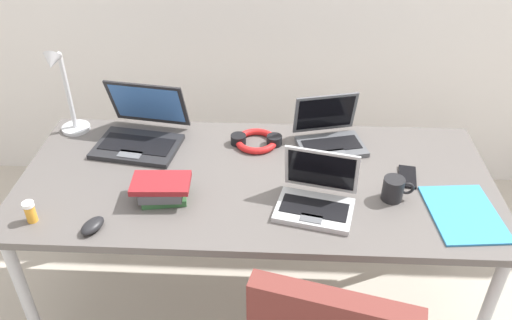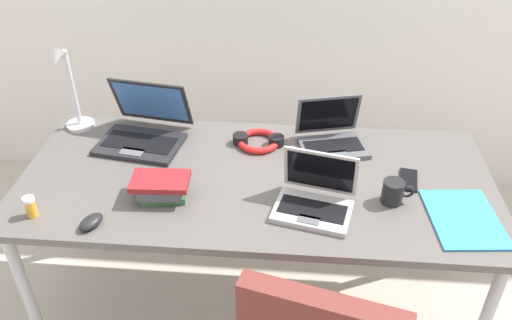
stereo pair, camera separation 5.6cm
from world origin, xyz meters
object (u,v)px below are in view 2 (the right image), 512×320
laptop_back_right (315,199)px  desk_lamp (69,90)px  laptop_front_right (143,131)px  headphones (258,141)px  computer_mouse (91,222)px  paper_folder_front_right (464,219)px  laptop_front_left (332,137)px  coffee_mug (393,192)px  cell_phone (408,180)px  pill_bottle (31,206)px  book_stack (162,186)px

laptop_back_right → desk_lamp: bearing=156.6°
laptop_front_right → headphones: size_ratio=1.77×
computer_mouse → paper_folder_front_right: size_ratio=0.31×
laptop_front_right → laptop_front_left: 0.78m
desk_lamp → laptop_front_right: (0.31, -0.05, -0.15)m
laptop_front_left → coffee_mug: size_ratio=2.75×
cell_phone → pill_bottle: size_ratio=1.72×
computer_mouse → headphones: size_ratio=0.45×
computer_mouse → cell_phone: computer_mouse is taller
pill_bottle → laptop_front_right: bearing=62.8°
cell_phone → computer_mouse: bearing=-153.4°
laptop_back_right → cell_phone: size_ratio=2.24×
desk_lamp → laptop_front_right: size_ratio=1.06×
computer_mouse → paper_folder_front_right: computer_mouse is taller
laptop_back_right → paper_folder_front_right: 0.51m
computer_mouse → paper_folder_front_right: bearing=30.8°
desk_lamp → computer_mouse: 0.68m
laptop_front_left → headphones: bearing=-178.1°
coffee_mug → cell_phone: bearing=58.6°
desk_lamp → book_stack: 0.65m
laptop_front_right → paper_folder_front_right: bearing=-18.3°
pill_bottle → book_stack: book_stack is taller
laptop_back_right → paper_folder_front_right: laptop_back_right is taller
headphones → coffee_mug: coffee_mug is taller
coffee_mug → laptop_front_right: bearing=161.7°
headphones → pill_bottle: 0.91m
paper_folder_front_right → headphones: bearing=150.7°
computer_mouse → pill_bottle: pill_bottle is taller
desk_lamp → pill_bottle: bearing=-85.0°
laptop_back_right → book_stack: bearing=177.2°
paper_folder_front_right → coffee_mug: (-0.24, 0.08, 0.04)m
laptop_front_left → cell_phone: (0.28, -0.22, -0.04)m
laptop_front_right → headphones: laptop_front_right is taller
laptop_front_right → coffee_mug: size_ratio=3.36×
laptop_front_right → laptop_front_left: bearing=1.7°
desk_lamp → headphones: 0.81m
cell_phone → headphones: 0.62m
computer_mouse → coffee_mug: coffee_mug is taller
laptop_back_right → paper_folder_front_right: bearing=-2.0°
desk_lamp → computer_mouse: size_ratio=4.17×
cell_phone → coffee_mug: bearing=-112.0°
desk_lamp → paper_folder_front_right: 1.61m
laptop_back_right → book_stack: 0.55m
computer_mouse → coffee_mug: 1.05m
computer_mouse → book_stack: book_stack is taller
headphones → laptop_front_left: bearing=1.9°
laptop_front_right → paper_folder_front_right: (1.22, -0.40, -0.04)m
laptop_front_left → computer_mouse: 1.00m
paper_folder_front_right → cell_phone: bearing=127.1°
laptop_front_right → desk_lamp: bearing=170.0°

